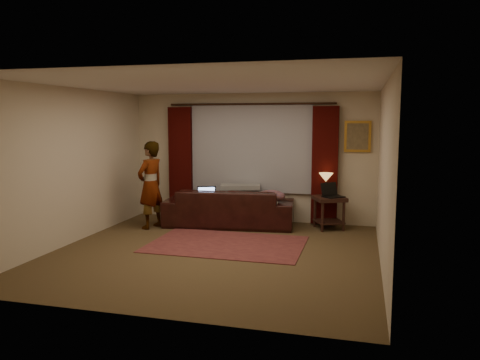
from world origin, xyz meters
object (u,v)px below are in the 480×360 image
tiffany_lamp (326,184)px  laptop_table (334,190)px  laptop_sofa (207,194)px  person (151,185)px  sofa (229,200)px  end_table (329,213)px

tiffany_lamp → laptop_table: 0.23m
laptop_sofa → person: person is taller
sofa → laptop_sofa: bearing=20.4°
tiffany_lamp → laptop_table: bearing=-41.4°
tiffany_lamp → laptop_table: tiffany_lamp is taller
end_table → tiffany_lamp: size_ratio=1.43×
tiffany_lamp → person: 3.34m
sofa → tiffany_lamp: bearing=-177.2°
sofa → laptop_sofa: size_ratio=6.28×
sofa → person: 1.54m
tiffany_lamp → end_table: bearing=-49.4°
sofa → person: person is taller
sofa → person: size_ratio=1.50×
sofa → tiffany_lamp: 1.89m
sofa → laptop_table: bearing=178.2°
sofa → person: bearing=16.3°
person → laptop_table: bearing=120.9°
tiffany_lamp → person: size_ratio=0.26×
laptop_sofa → tiffany_lamp: (2.23, 0.49, 0.21)m
laptop_table → person: 3.47m
end_table → tiffany_lamp: tiffany_lamp is taller
end_table → laptop_sofa: bearing=-170.3°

